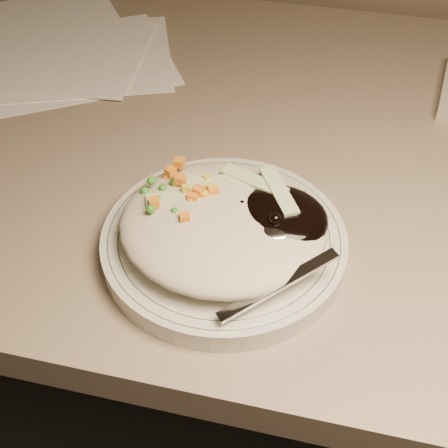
# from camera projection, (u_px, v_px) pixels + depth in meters

# --- Properties ---
(desk) EXTENTS (1.40, 0.70, 0.74)m
(desk) POSITION_uv_depth(u_px,v_px,m) (318.00, 260.00, 0.87)
(desk) COLOR #7F6E5C
(desk) RESTS_ON ground
(plate) EXTENTS (0.23, 0.23, 0.02)m
(plate) POSITION_uv_depth(u_px,v_px,m) (224.00, 243.00, 0.60)
(plate) COLOR silver
(plate) RESTS_ON desk
(plate_rim) EXTENTS (0.22, 0.22, 0.00)m
(plate_rim) POSITION_uv_depth(u_px,v_px,m) (224.00, 236.00, 0.59)
(plate_rim) COLOR #144723
(plate_rim) RESTS_ON plate
(meal) EXTENTS (0.20, 0.19, 0.05)m
(meal) POSITION_uv_depth(u_px,v_px,m) (228.00, 221.00, 0.57)
(meal) COLOR #BFB49B
(meal) RESTS_ON plate
(papers) EXTENTS (0.46, 0.41, 0.00)m
(papers) POSITION_uv_depth(u_px,v_px,m) (43.00, 51.00, 0.88)
(papers) COLOR white
(papers) RESTS_ON desk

